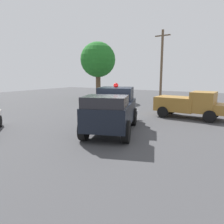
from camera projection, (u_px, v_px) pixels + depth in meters
The scene contains 7 objects.
ground_plane at pixel (118, 134), 11.18m from camera, with size 60.00×60.00×0.00m, color #424244.
vintage_fire_truck at pixel (113, 109), 11.59m from camera, with size 6.33×4.11×2.59m.
parked_pickup at pixel (190, 104), 15.05m from camera, with size 2.22×4.88×1.90m.
lawn_chair_near_truck at pixel (95, 108), 15.70m from camera, with size 0.66×0.66×1.02m.
spectator_seated at pixel (96, 107), 15.57m from camera, with size 0.57×0.64×1.29m.
oak_tree_right at pixel (98, 60), 25.02m from camera, with size 4.11×4.11×6.83m.
utility_pole at pixel (161, 66), 22.99m from camera, with size 0.30×1.70×7.71m.
Camera 1 is at (-9.42, -5.32, 3.08)m, focal length 34.07 mm.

